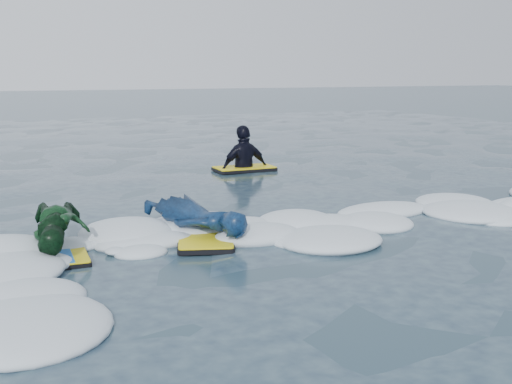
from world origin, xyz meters
The scene contains 5 objects.
ground centered at (0.00, 0.00, 0.00)m, with size 120.00×120.00×0.00m, color #162F36.
foam_band centered at (0.00, 1.03, 0.00)m, with size 12.00×3.10×0.30m, color silver, non-canonical shape.
prone_woman_unit centered at (-1.02, 1.53, 0.22)m, with size 1.07×1.78×0.44m.
prone_child_unit centered at (-2.58, 1.47, 0.26)m, with size 0.88×1.40×0.51m.
waiting_rider_unit centered at (1.40, 5.93, 0.02)m, with size 1.16×0.64×1.73m.
Camera 1 is at (-3.33, -5.33, 1.91)m, focal length 45.00 mm.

